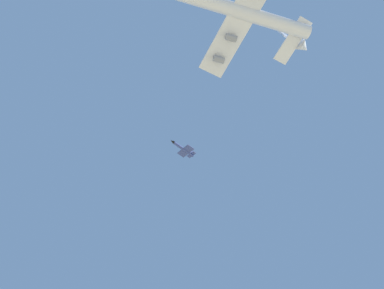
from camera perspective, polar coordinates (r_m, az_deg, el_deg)
name	(u,v)px	position (r m, az deg, el deg)	size (l,w,h in m)	color
carrier_jet	(241,13)	(176.69, 7.46, 19.17)	(73.22, 58.53, 22.22)	white
chase_jet_lead	(183,149)	(186.49, -1.31, -0.70)	(15.32, 8.62, 4.00)	#38478C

